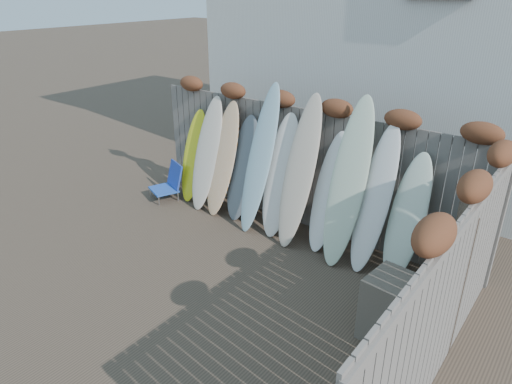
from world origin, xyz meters
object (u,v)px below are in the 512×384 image
Objects in this scene: beach_chair at (169,182)px; wooden_crate at (397,311)px; lattice_panel at (457,262)px; surfboard_0 at (194,156)px.

wooden_crate is (4.94, -1.08, 0.08)m from beach_chair.
lattice_panel is 0.97× the size of surfboard_0.
beach_chair is at bearing -144.81° from surfboard_0.
wooden_crate is 0.47× the size of lattice_panel.
surfboard_0 is (-4.56, 1.39, 0.44)m from wooden_crate.
beach_chair is at bearing 156.28° from lattice_panel.
wooden_crate reaches higher than beach_chair.
beach_chair is 0.41× the size of lattice_panel.
wooden_crate is 0.92m from lattice_panel.
surfboard_0 is at bearing 38.53° from beach_chair.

